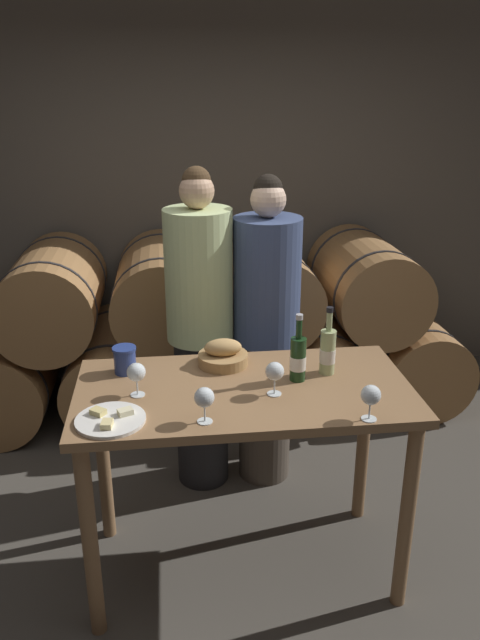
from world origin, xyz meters
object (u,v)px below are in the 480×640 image
object	(u,v)px
wine_bottle_red	(298,358)
wine_glass_right	(371,396)
blue_crock	(125,359)
cheese_plate	(110,419)
person_left	(200,333)
bread_basket	(223,355)
person_right	(266,335)
wine_glass_center	(275,372)
tasting_table	(244,418)
wine_glass_far_left	(136,373)
wine_bottle_white	(328,351)
wine_glass_left	(204,398)

from	to	relation	value
wine_bottle_red	wine_glass_right	distance (m)	0.42
blue_crock	cheese_plate	xyz separation A→B (m)	(-0.04, -0.43, -0.06)
blue_crock	cheese_plate	distance (m)	0.43
person_left	wine_glass_right	world-z (taller)	person_left
cheese_plate	bread_basket	bearing A→B (deg)	44.01
person_right	wine_glass_center	world-z (taller)	person_right
tasting_table	wine_bottle_red	xyz separation A→B (m)	(0.24, 0.04, 0.25)
person_left	tasting_table	bearing A→B (deg)	-79.05
blue_crock	bread_basket	distance (m)	0.44
person_right	wine_glass_center	size ratio (longest dim) A/B	12.02
tasting_table	blue_crock	size ratio (longest dim) A/B	11.73
person_right	wine_glass_right	world-z (taller)	person_right
wine_glass_center	wine_glass_far_left	bearing A→B (deg)	174.03
wine_bottle_white	wine_glass_far_left	bearing A→B (deg)	-172.24
wine_glass_right	person_left	bearing A→B (deg)	118.91
person_left	blue_crock	xyz separation A→B (m)	(-0.36, -0.53, 0.11)
wine_glass_left	wine_bottle_white	bearing A→B (deg)	32.54
wine_glass_far_left	wine_bottle_red	bearing A→B (deg)	5.19
wine_bottle_white	wine_glass_left	world-z (taller)	wine_bottle_white
wine_bottle_white	wine_glass_far_left	world-z (taller)	wine_bottle_white
wine_glass_right	cheese_plate	bearing A→B (deg)	174.15
tasting_table	person_left	xyz separation A→B (m)	(-0.14, 0.74, 0.10)
tasting_table	wine_glass_right	bearing A→B (deg)	-35.95
wine_bottle_red	wine_glass_center	bearing A→B (deg)	-135.26
wine_glass_far_left	wine_glass_left	distance (m)	0.36
person_right	wine_glass_left	bearing A→B (deg)	-111.57
cheese_plate	wine_glass_far_left	size ratio (longest dim) A/B	1.87
wine_bottle_red	wine_glass_left	xyz separation A→B (m)	(-0.42, -0.31, -0.00)
person_left	wine_glass_far_left	world-z (taller)	person_left
person_left	cheese_plate	xyz separation A→B (m)	(-0.40, -0.96, 0.06)
bread_basket	wine_glass_far_left	world-z (taller)	wine_glass_far_left
wine_bottle_red	cheese_plate	bearing A→B (deg)	-161.20
person_left	blue_crock	distance (m)	0.65
tasting_table	person_left	distance (m)	0.76
tasting_table	wine_bottle_white	size ratio (longest dim) A/B	4.59
wine_bottle_red	wine_glass_far_left	distance (m)	0.69
wine_glass_right	wine_bottle_red	bearing A→B (deg)	119.14
bread_basket	person_right	bearing A→B (deg)	60.84
person_left	wine_glass_right	bearing A→B (deg)	-61.09
person_left	wine_glass_center	size ratio (longest dim) A/B	12.33
wine_glass_far_left	wine_bottle_white	bearing A→B (deg)	7.76
person_right	blue_crock	xyz separation A→B (m)	(-0.72, -0.53, 0.14)
bread_basket	wine_glass_right	xyz separation A→B (m)	(0.51, -0.56, 0.06)
wine_glass_right	wine_glass_center	bearing A→B (deg)	143.05
wine_bottle_white	cheese_plate	bearing A→B (deg)	-161.09
bread_basket	cheese_plate	bearing A→B (deg)	-135.99
cheese_plate	tasting_table	bearing A→B (deg)	22.16
cheese_plate	blue_crock	bearing A→B (deg)	85.25
wine_bottle_red	bread_basket	size ratio (longest dim) A/B	1.33
wine_glass_far_left	wine_glass_right	distance (m)	0.94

